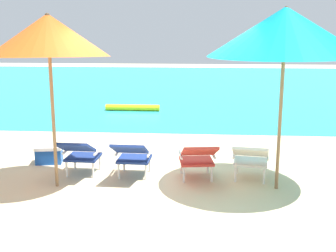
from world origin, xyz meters
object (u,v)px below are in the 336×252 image
lounge_chair_near_left (132,155)px  beach_umbrella_left (48,36)px  beach_umbrella_right (285,31)px  lounge_chair_far_left (80,153)px  lounge_chair_near_right (198,157)px  cooler_box (49,154)px  swim_buoy (133,108)px  lounge_chair_far_right (250,158)px

lounge_chair_near_left → beach_umbrella_left: 2.20m
beach_umbrella_right → lounge_chair_far_left: bearing=174.4°
lounge_chair_near_left → lounge_chair_near_right: bearing=-2.3°
beach_umbrella_left → cooler_box: (-0.52, 1.14, -2.10)m
lounge_chair_near_right → lounge_chair_far_left: bearing=177.5°
swim_buoy → cooler_box: bearing=-97.6°
cooler_box → lounge_chair_near_left: bearing=-24.1°
lounge_chair_near_left → cooler_box: (-1.63, 0.73, -0.24)m
lounge_chair_far_right → cooler_box: lounge_chair_far_right is taller
beach_umbrella_left → beach_umbrella_right: size_ratio=0.86×
lounge_chair_far_left → cooler_box: (-0.77, 0.69, -0.24)m
lounge_chair_near_right → lounge_chair_far_right: size_ratio=1.00×
swim_buoy → beach_umbrella_left: (-0.17, -6.34, 2.17)m
beach_umbrella_right → cooler_box: size_ratio=5.88×
swim_buoy → beach_umbrella_left: bearing=-91.5°
lounge_chair_far_right → cooler_box: size_ratio=1.81×
swim_buoy → beach_umbrella_left: size_ratio=0.61×
swim_buoy → lounge_chair_near_left: bearing=-81.0°
lounge_chair_far_right → beach_umbrella_right: beach_umbrella_right is taller
swim_buoy → beach_umbrella_right: size_ratio=0.52×
lounge_chair_near_right → lounge_chair_far_right: bearing=1.4°
lounge_chair_near_right → beach_umbrella_left: (-2.15, -0.37, 1.86)m
lounge_chair_near_right → lounge_chair_near_left: bearing=177.7°
beach_umbrella_left → cooler_box: beach_umbrella_left is taller
lounge_chair_near_left → lounge_chair_far_left: bearing=177.2°
lounge_chair_near_left → cooler_box: size_ratio=1.71×
lounge_chair_near_left → beach_umbrella_right: size_ratio=0.29×
swim_buoy → lounge_chair_near_right: (1.98, -5.97, 0.31)m
beach_umbrella_right → lounge_chair_near_left: bearing=173.3°
lounge_chair_far_right → beach_umbrella_left: size_ratio=0.36×
beach_umbrella_right → cooler_box: beach_umbrella_right is taller
beach_umbrella_left → cooler_box: bearing=114.6°
beach_umbrella_left → lounge_chair_far_right: bearing=7.5°
lounge_chair_far_left → beach_umbrella_right: (3.09, -0.30, 1.92)m
cooler_box → lounge_chair_far_right: bearing=-12.1°
cooler_box → lounge_chair_near_right: bearing=-16.1°
beach_umbrella_right → beach_umbrella_left: bearing=-177.4°
swim_buoy → lounge_chair_far_left: (0.08, -5.89, 0.31)m
lounge_chair_far_left → lounge_chair_far_right: size_ratio=0.95×
lounge_chair_near_left → beach_umbrella_left: bearing=-159.7°
lounge_chair_far_right → beach_umbrella_left: 3.52m
beach_umbrella_right → cooler_box: bearing=165.6°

